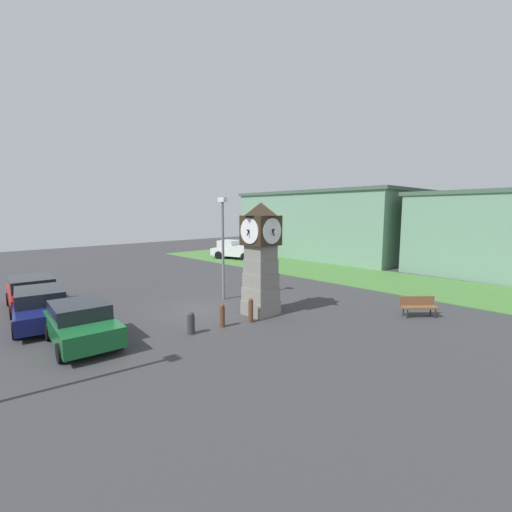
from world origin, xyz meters
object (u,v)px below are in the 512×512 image
Objects in this scene: car_by_building at (82,323)px; clock_tower at (261,257)px; car_navy_sedan at (33,293)px; bench at (419,305)px; bollard_near_tower at (251,310)px; bollard_far_row at (191,323)px; car_near_tower at (41,306)px; bollard_mid_row at (222,315)px; street_lamp_near_road at (223,240)px; pickup_truck at (236,250)px.

clock_tower is at bearing 74.91° from car_by_building.
bench is at bearing 41.94° from car_navy_sedan.
bollard_near_tower is 11.02m from car_navy_sedan.
bollard_far_row is 6.73m from car_near_tower.
bollard_mid_row is at bearing 81.41° from bollard_far_row.
car_near_tower reaches higher than bollard_mid_row.
bollard_near_tower is 1.33m from bollard_mid_row.
bollard_mid_row is at bearing -105.76° from bollard_near_tower.
street_lamp_near_road is (2.14, 8.18, 2.47)m from car_near_tower.
pickup_truck reaches higher than bollard_near_tower.
car_by_building reaches higher than car_near_tower.
bollard_mid_row is at bearing 43.09° from car_near_tower.
car_navy_sedan is at bearing -145.22° from bollard_near_tower.
car_navy_sedan is 18.49m from bench.
bollard_far_row is 9.23m from car_navy_sedan.
car_near_tower is (-5.50, -7.71, -1.96)m from clock_tower.
pickup_truck is at bearing 137.78° from bollard_mid_row.
street_lamp_near_road is (-1.43, 7.65, 2.47)m from car_by_building.
car_near_tower is 0.88× the size of street_lamp_near_road.
clock_tower is 2.51m from bollard_near_tower.
bollard_near_tower is at bearing -22.30° from street_lamp_near_road.
clock_tower is at bearing -37.15° from pickup_truck.
bench is at bearing 27.49° from street_lamp_near_road.
clock_tower reaches higher than car_navy_sedan.
bollard_near_tower is 1.08× the size of bollard_mid_row.
car_navy_sedan is 0.89× the size of pickup_truck.
pickup_truck is at bearing 141.18° from bollard_near_tower.
car_by_building is 0.74× the size of street_lamp_near_road.
pickup_truck is (-6.50, 18.80, 0.15)m from car_navy_sedan.
bollard_near_tower is 8.93m from car_near_tower.
bollard_mid_row is at bearing -39.11° from street_lamp_near_road.
car_by_building is at bearing -54.81° from pickup_truck.
clock_tower is 7.52m from bench.
bollard_near_tower is 0.68× the size of bench.
bollard_near_tower is 5.00m from street_lamp_near_road.
bollard_mid_row is 20.52m from pickup_truck.
pickup_truck is 3.44× the size of bench.
car_near_tower is (3.02, -0.30, -0.02)m from car_navy_sedan.
car_near_tower is 0.91× the size of pickup_truck.
clock_tower reaches higher than bench.
bollard_far_row is 21.33m from pickup_truck.
car_by_building is (-1.90, -3.39, 0.31)m from bollard_far_row.
clock_tower reaches higher than car_near_tower.
car_navy_sedan is 0.87× the size of street_lamp_near_road.
car_navy_sedan is 9.73m from street_lamp_near_road.
bench is at bearing 49.69° from car_near_tower.
bollard_near_tower is 19.97m from pickup_truck.
bench reaches higher than bollard_far_row.
bollard_mid_row is 0.20× the size of car_near_tower.
bollard_far_row is at bearing 60.78° from car_by_building.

